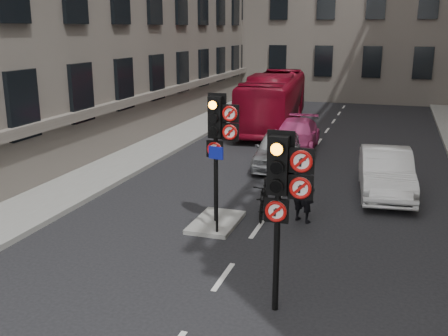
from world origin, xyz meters
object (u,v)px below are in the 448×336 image
Objects in this scene: bus_red at (273,101)px; car_pink at (296,135)px; car_silver at (278,149)px; car_white at (386,172)px; signal_far at (219,131)px; motorcyclist at (303,189)px; motorcycle at (264,199)px; signal_near at (283,185)px; info_sign at (217,178)px.

car_pink is at bearing -71.25° from bus_red.
car_silver is 3.13m from car_pink.
bus_red is at bearing 114.50° from car_white.
bus_red reaches higher than car_white.
car_pink is (-4.02, 5.55, -0.08)m from car_white.
car_silver is 8.55m from bus_red.
car_pink is at bearing 88.09° from signal_far.
motorcyclist is (-2.17, -3.38, 0.22)m from car_white.
bus_red is at bearing 110.28° from car_pink.
motorcycle is (0.71, -8.94, -0.12)m from car_pink.
motorcycle is at bearing 24.18° from motorcyclist.
signal_near is 19.63m from bus_red.
car_silver is at bearing -95.87° from car_pink.
info_sign is (-0.12, -10.76, 0.96)m from car_pink.
bus_red reaches higher than info_sign.
car_pink is at bearing 82.12° from car_silver.
bus_red is 5.44× the size of motorcyclist.
car_white is 0.43× the size of bus_red.
motorcycle is 2.27m from info_sign.
signal_far reaches higher than motorcyclist.
signal_far reaches higher than bus_red.
info_sign reaches higher than motorcycle.
signal_near reaches higher than motorcyclist.
signal_far is 1.53× the size of info_sign.
bus_red is 14.66m from motorcyclist.
info_sign reaches higher than car_white.
car_silver is 2.14× the size of motorcyclist.
signal_near is 14.26m from car_pink.
signal_far is 1.96× the size of motorcycle.
motorcyclist is at bearing -6.99° from motorcycle.
car_pink is at bearing 99.24° from signal_near.
car_white is at bearing -57.26° from car_pink.
motorcycle is at bearing -140.23° from car_white.
bus_red is (-4.50, 19.07, -1.11)m from signal_near.
car_white is (4.17, -2.42, 0.04)m from car_silver.
signal_far is 15.24m from bus_red.
signal_near reaches higher than car_silver.
car_silver is at bearing -80.58° from bus_red.
signal_near is at bearing -107.66° from car_white.
bus_red is 16.03m from info_sign.
bus_red is (-1.90, 15.07, -1.23)m from signal_far.
signal_far is at bearing -96.77° from car_silver.
signal_far is 2.60m from motorcycle.
info_sign is (-1.98, -1.82, 0.65)m from motorcyclist.
signal_far is 0.78× the size of car_white.
car_white is (1.76, 8.39, -1.83)m from signal_near.
car_pink is 5.65m from bus_red.
car_pink is (-2.27, 13.94, -1.91)m from signal_near.
car_silver is (0.19, 6.82, -1.99)m from signal_far.
motorcycle is (1.04, 1.01, -2.15)m from signal_far.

